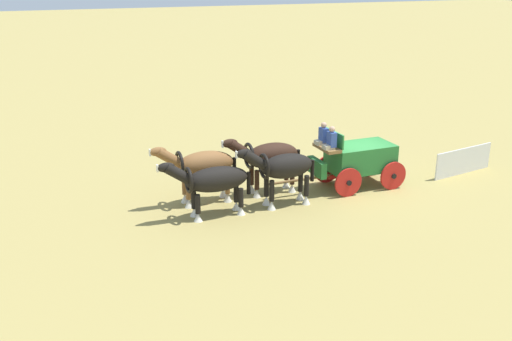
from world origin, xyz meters
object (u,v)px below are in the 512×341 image
(draft_horse_rear_off, at_px, (269,157))
(draft_horse_rear_near, at_px, (283,168))
(show_wagon, at_px, (357,158))
(draft_horse_lead_near, at_px, (213,181))
(draft_horse_lead_off, at_px, (202,166))

(draft_horse_rear_off, bearing_deg, draft_horse_rear_near, 89.35)
(show_wagon, height_order, draft_horse_rear_near, show_wagon)
(show_wagon, xyz_separation_m, draft_horse_lead_near, (6.01, 0.64, 0.13))
(show_wagon, bearing_deg, draft_horse_rear_off, -10.89)
(show_wagon, height_order, draft_horse_lead_off, show_wagon)
(draft_horse_rear_near, xyz_separation_m, draft_horse_rear_off, (-0.01, -1.30, 0.02))
(show_wagon, xyz_separation_m, draft_horse_lead_off, (6.00, -0.66, 0.26))
(draft_horse_rear_near, bearing_deg, draft_horse_lead_off, -26.69)
(draft_horse_rear_near, height_order, draft_horse_lead_near, draft_horse_rear_near)
(draft_horse_rear_off, relative_size, draft_horse_lead_off, 0.99)
(show_wagon, bearing_deg, draft_horse_lead_near, 6.12)
(draft_horse_rear_off, distance_m, draft_horse_lead_off, 2.60)
(draft_horse_lead_near, distance_m, draft_horse_lead_off, 1.31)
(show_wagon, distance_m, draft_horse_rear_near, 3.48)
(show_wagon, distance_m, draft_horse_rear_off, 3.47)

